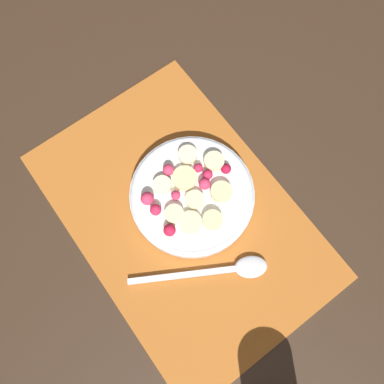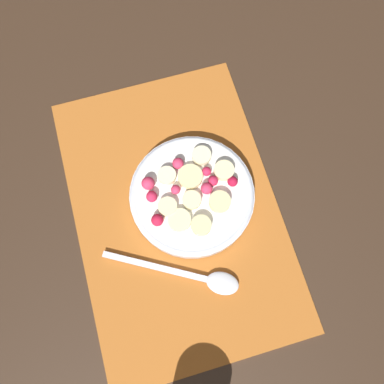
{
  "view_description": "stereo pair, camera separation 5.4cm",
  "coord_description": "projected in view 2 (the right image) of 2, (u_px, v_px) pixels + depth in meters",
  "views": [
    {
      "loc": [
        -0.11,
        0.06,
        0.56
      ],
      "look_at": [
        0.01,
        -0.03,
        0.04
      ],
      "focal_mm": 35.0,
      "sensor_mm": 36.0,
      "label": 1
    },
    {
      "loc": [
        -0.14,
        0.01,
        0.56
      ],
      "look_at": [
        0.01,
        -0.03,
        0.04
      ],
      "focal_mm": 35.0,
      "sensor_mm": 36.0,
      "label": 2
    }
  ],
  "objects": [
    {
      "name": "placemat",
      "position": [
        176.0,
        210.0,
        0.57
      ],
      "size": [
        0.46,
        0.3,
        0.01
      ],
      "color": "#B26023",
      "rests_on": "ground_plane"
    },
    {
      "name": "ground_plane",
      "position": [
        176.0,
        210.0,
        0.57
      ],
      "size": [
        3.0,
        3.0,
        0.0
      ],
      "primitive_type": "plane",
      "color": "#382619"
    },
    {
      "name": "fruit_bowl",
      "position": [
        192.0,
        195.0,
        0.56
      ],
      "size": [
        0.19,
        0.19,
        0.04
      ],
      "color": "silver",
      "rests_on": "placemat"
    },
    {
      "name": "spoon",
      "position": [
        201.0,
        278.0,
        0.53
      ],
      "size": [
        0.12,
        0.19,
        0.01
      ],
      "rotation": [
        0.0,
        0.0,
        4.19
      ],
      "color": "silver",
      "rests_on": "placemat"
    }
  ]
}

